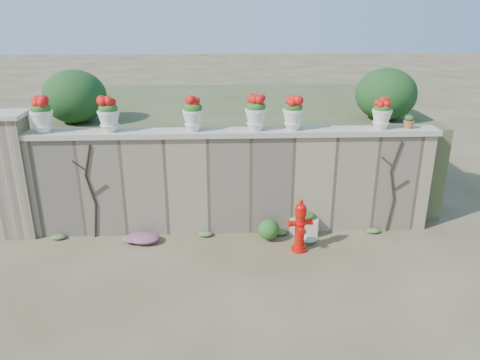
{
  "coord_description": "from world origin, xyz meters",
  "views": [
    {
      "loc": [
        -0.17,
        -6.9,
        4.32
      ],
      "look_at": [
        0.19,
        1.4,
        1.23
      ],
      "focal_mm": 35.0,
      "sensor_mm": 36.0,
      "label": 1
    }
  ],
  "objects_px": {
    "fire_hydrant": "(300,225)",
    "planter_box": "(304,223)",
    "urn_pot_0": "(42,115)",
    "terracotta_pot": "(409,122)"
  },
  "relations": [
    {
      "from": "fire_hydrant",
      "to": "planter_box",
      "type": "distance_m",
      "value": 0.79
    },
    {
      "from": "fire_hydrant",
      "to": "urn_pot_0",
      "type": "height_order",
      "value": "urn_pot_0"
    },
    {
      "from": "planter_box",
      "to": "urn_pot_0",
      "type": "height_order",
      "value": "urn_pot_0"
    },
    {
      "from": "fire_hydrant",
      "to": "planter_box",
      "type": "bearing_deg",
      "value": 62.73
    },
    {
      "from": "fire_hydrant",
      "to": "urn_pot_0",
      "type": "bearing_deg",
      "value": 158.2
    },
    {
      "from": "fire_hydrant",
      "to": "planter_box",
      "type": "xyz_separation_m",
      "value": [
        0.21,
        0.7,
        -0.3
      ]
    },
    {
      "from": "planter_box",
      "to": "urn_pot_0",
      "type": "relative_size",
      "value": 0.94
    },
    {
      "from": "urn_pot_0",
      "to": "terracotta_pot",
      "type": "xyz_separation_m",
      "value": [
        6.96,
        0.0,
        -0.21
      ]
    },
    {
      "from": "fire_hydrant",
      "to": "urn_pot_0",
      "type": "xyz_separation_m",
      "value": [
        -4.76,
        0.95,
        1.91
      ]
    },
    {
      "from": "planter_box",
      "to": "urn_pot_0",
      "type": "distance_m",
      "value": 5.45
    }
  ]
}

